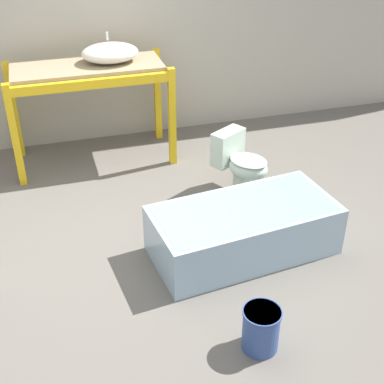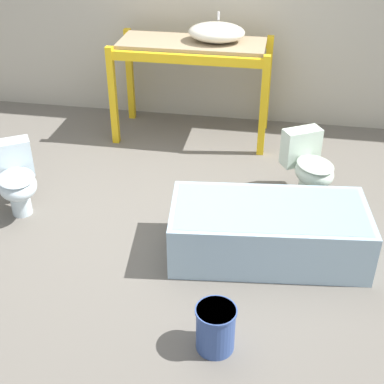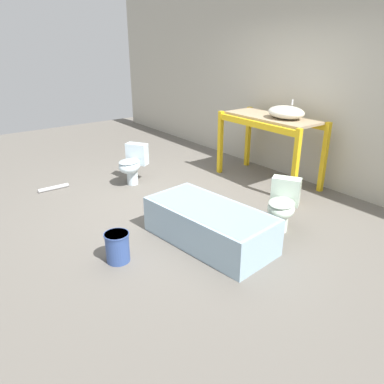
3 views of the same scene
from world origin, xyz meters
The scene contains 7 objects.
ground_plane centered at (0.00, 0.00, 0.00)m, with size 12.00×12.00×0.00m, color #666059.
shelving_rack centered at (-0.07, 1.56, 0.86)m, with size 1.62×0.72×1.04m.
sink_basin centered at (0.18, 1.59, 1.14)m, with size 0.57×0.45×0.26m.
bathtub_main centered at (0.87, -0.41, 0.24)m, with size 1.55×0.87×0.42m.
toilet_near centered at (-1.26, -0.20, 0.34)m, with size 0.55×0.62×0.61m.
toilet_far centered at (1.17, 0.45, 0.34)m, with size 0.55×0.62×0.61m.
bucket_white centered at (0.61, -1.42, 0.17)m, with size 0.26×0.26×0.32m.
Camera 2 is at (0.87, -3.75, 2.64)m, focal length 50.00 mm.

